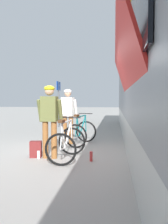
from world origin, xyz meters
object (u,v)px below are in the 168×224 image
(bicycle_far_teal, at_px, (81,132))
(platform_sign_post, at_px, (59,96))
(cyclist_near_in_olive, at_px, (50,115))
(water_bottle_near_the_bikes, at_px, (91,156))
(water_bottle_by_the_backpack, at_px, (39,155))
(bicycle_near_white, at_px, (67,143))
(cyclist_far_in_white, at_px, (68,111))
(backpack_on_platform, at_px, (36,149))

(bicycle_far_teal, bearing_deg, platform_sign_post, 112.19)
(platform_sign_post, bearing_deg, cyclist_near_in_olive, -77.94)
(water_bottle_near_the_bikes, bearing_deg, water_bottle_by_the_backpack, 177.19)
(bicycle_near_white, xyz_separation_m, water_bottle_near_the_bikes, (0.59, -0.05, -0.29))
(platform_sign_post, bearing_deg, bicycle_far_teal, -67.81)
(cyclist_far_in_white, distance_m, backpack_on_platform, 2.08)
(backpack_on_platform, bearing_deg, water_bottle_by_the_backpack, -58.52)
(bicycle_far_teal, bearing_deg, cyclist_near_in_olive, -106.55)
(bicycle_far_teal, height_order, platform_sign_post, platform_sign_post)
(backpack_on_platform, relative_size, water_bottle_by_the_backpack, 2.08)
(cyclist_near_in_olive, height_order, backpack_on_platform, cyclist_near_in_olive)
(cyclist_near_in_olive, xyz_separation_m, water_bottle_by_the_backpack, (-0.25, -0.10, -0.96))
(bicycle_near_white, relative_size, water_bottle_by_the_backpack, 5.76)
(water_bottle_by_the_backpack, bearing_deg, platform_sign_post, 99.69)
(backpack_on_platform, distance_m, water_bottle_by_the_backpack, 0.20)
(cyclist_far_in_white, relative_size, bicycle_near_white, 1.59)
(cyclist_far_in_white, relative_size, platform_sign_post, 0.73)
(bicycle_far_teal, xyz_separation_m, water_bottle_by_the_backpack, (-0.77, -1.83, -0.31))
(platform_sign_post, bearing_deg, water_bottle_near_the_bikes, -69.81)
(bicycle_near_white, bearing_deg, cyclist_near_in_olive, 165.64)
(cyclist_far_in_white, relative_size, bicycle_far_teal, 1.49)
(cyclist_near_in_olive, relative_size, water_bottle_by_the_backpack, 9.18)
(backpack_on_platform, height_order, water_bottle_by_the_backpack, backpack_on_platform)
(cyclist_far_in_white, bearing_deg, cyclist_near_in_olive, -91.92)
(cyclist_near_in_olive, bearing_deg, backpack_on_platform, 174.80)
(backpack_on_platform, xyz_separation_m, water_bottle_by_the_backpack, (0.11, -0.13, -0.10))
(bicycle_far_teal, height_order, backpack_on_platform, bicycle_far_teal)
(backpack_on_platform, distance_m, platform_sign_post, 6.48)
(water_bottle_by_the_backpack, bearing_deg, bicycle_near_white, -1.33)
(backpack_on_platform, distance_m, water_bottle_near_the_bikes, 1.41)
(bicycle_near_white, relative_size, backpack_on_platform, 2.76)
(cyclist_near_in_olive, bearing_deg, water_bottle_by_the_backpack, -158.99)
(water_bottle_near_the_bikes, bearing_deg, bicycle_near_white, 175.44)
(water_bottle_by_the_backpack, bearing_deg, cyclist_near_in_olive, 21.01)
(water_bottle_by_the_backpack, xyz_separation_m, platform_sign_post, (-1.09, 6.37, 1.53))
(cyclist_near_in_olive, distance_m, bicycle_far_teal, 1.92)
(water_bottle_near_the_bikes, height_order, water_bottle_by_the_backpack, water_bottle_near_the_bikes)
(water_bottle_near_the_bikes, relative_size, platform_sign_post, 0.09)
(bicycle_near_white, relative_size, platform_sign_post, 0.46)
(water_bottle_by_the_backpack, relative_size, platform_sign_post, 0.08)
(bicycle_near_white, xyz_separation_m, platform_sign_post, (-1.78, 6.39, 1.22))
(cyclist_near_in_olive, bearing_deg, bicycle_near_white, -14.36)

